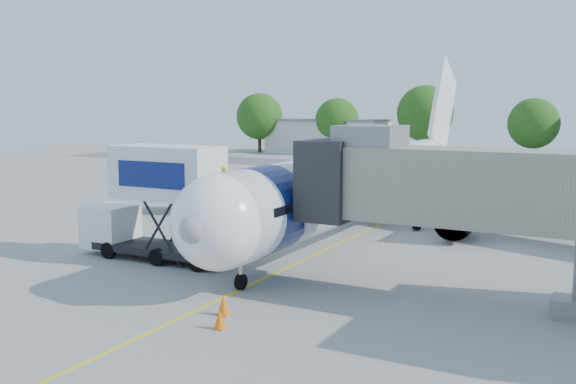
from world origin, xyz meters
The scene contains 14 objects.
ground centered at (0.00, 0.00, 0.00)m, with size 160.00×160.00×0.00m, color #959592.
guidance_line centered at (0.00, 0.00, 0.01)m, with size 0.15×70.00×0.01m, color yellow.
taxiway_strip centered at (0.00, 42.00, 0.00)m, with size 120.00×10.00×0.01m, color #59595B.
aircraft centered at (0.00, 4.12, 2.95)m, with size 34.17×37.73×11.35m.
jet_bridge centered at (7.99, -7.00, 4.34)m, with size 13.90×3.20×6.60m.
catering_hiloader centered at (-6.27, -7.00, 2.76)m, with size 8.50×2.44×5.50m.
ground_tug centered at (2.22, -19.06, 0.77)m, with size 3.83×2.24×1.47m.
safety_cone_a centered at (1.86, -13.74, 0.32)m, with size 0.42×0.42×0.67m.
safety_cone_b centered at (1.17, -12.49, 0.35)m, with size 0.46×0.46×0.74m.
outbuilding_left centered at (-28.00, 60.00, 2.66)m, with size 18.40×8.40×5.30m.
tree_a centered at (-38.30, 56.67, 5.64)m, with size 7.29×7.29×9.29m.
tree_b centered at (-25.63, 58.16, 5.14)m, with size 6.65×6.65×8.48m.
tree_c centered at (-12.71, 60.01, 6.23)m, with size 8.05×8.05×10.26m.
tree_d centered at (2.32, 57.48, 5.05)m, with size 6.53×6.53×8.33m.
Camera 1 is at (13.52, -30.75, 7.38)m, focal length 40.00 mm.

